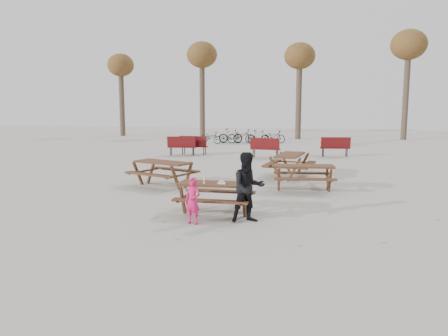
% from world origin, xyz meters
% --- Properties ---
extents(ground, '(80.00, 80.00, 0.00)m').
position_xyz_m(ground, '(0.00, 0.00, 0.00)').
color(ground, gray).
rests_on(ground, ground).
extents(main_picnic_table, '(1.80, 1.45, 0.78)m').
position_xyz_m(main_picnic_table, '(0.00, 0.00, 0.59)').
color(main_picnic_table, '#3C2515').
rests_on(main_picnic_table, ground).
extents(food_tray, '(0.18, 0.11, 0.03)m').
position_xyz_m(food_tray, '(0.17, -0.10, 0.79)').
color(food_tray, white).
rests_on(food_tray, main_picnic_table).
extents(bread_roll, '(0.14, 0.06, 0.05)m').
position_xyz_m(bread_roll, '(0.17, -0.10, 0.83)').
color(bread_roll, tan).
rests_on(bread_roll, food_tray).
extents(soda_bottle, '(0.07, 0.07, 0.17)m').
position_xyz_m(soda_bottle, '(-0.25, -0.13, 0.85)').
color(soda_bottle, silver).
rests_on(soda_bottle, main_picnic_table).
extents(child, '(0.45, 0.36, 1.06)m').
position_xyz_m(child, '(-0.30, -1.01, 0.53)').
color(child, '#D21A59').
rests_on(child, ground).
extents(adult, '(0.97, 0.89, 1.61)m').
position_xyz_m(adult, '(0.89, -0.59, 0.80)').
color(adult, black).
rests_on(adult, ground).
extents(picnic_table_east, '(2.00, 1.68, 0.80)m').
position_xyz_m(picnic_table_east, '(2.03, 3.45, 0.40)').
color(picnic_table_east, '#3C2515').
rests_on(picnic_table_east, ground).
extents(picnic_table_north, '(2.37, 2.16, 0.83)m').
position_xyz_m(picnic_table_north, '(-2.51, 3.19, 0.42)').
color(picnic_table_north, '#3C2515').
rests_on(picnic_table_north, ground).
extents(picnic_table_far, '(1.90, 2.23, 0.87)m').
position_xyz_m(picnic_table_far, '(1.46, 5.89, 0.43)').
color(picnic_table_far, '#3C2515').
rests_on(picnic_table_far, ground).
extents(park_bench_row, '(9.49, 1.93, 1.03)m').
position_xyz_m(park_bench_row, '(-1.32, 12.16, 0.52)').
color(park_bench_row, '#5F1315').
rests_on(park_bench_row, ground).
extents(bicycle_row, '(5.94, 2.27, 1.00)m').
position_xyz_m(bicycle_row, '(-2.60, 19.85, 0.47)').
color(bicycle_row, black).
rests_on(bicycle_row, ground).
extents(tree_row, '(32.17, 3.52, 8.26)m').
position_xyz_m(tree_row, '(0.90, 25.15, 6.19)').
color(tree_row, '#382B21').
rests_on(tree_row, ground).
extents(fallen_leaves, '(11.00, 11.00, 0.01)m').
position_xyz_m(fallen_leaves, '(0.50, 2.50, 0.00)').
color(fallen_leaves, gold).
rests_on(fallen_leaves, ground).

